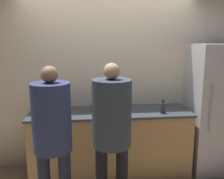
# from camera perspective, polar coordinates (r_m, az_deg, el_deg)

# --- Properties ---
(wall_back) EXTENTS (5.20, 0.06, 2.60)m
(wall_back) POSITION_cam_1_polar(r_m,az_deg,el_deg) (3.74, -0.92, 1.93)
(wall_back) COLOR beige
(wall_back) RESTS_ON ground_plane
(counter) EXTENTS (2.23, 0.70, 0.93)m
(counter) POSITION_cam_1_polar(r_m,az_deg,el_deg) (3.66, -0.39, -11.91)
(counter) COLOR tan
(counter) RESTS_ON ground_plane
(refrigerator) EXTENTS (0.61, 0.68, 1.85)m
(refrigerator) POSITION_cam_1_polar(r_m,az_deg,el_deg) (3.91, 21.57, -4.06)
(refrigerator) COLOR #B7B7BC
(refrigerator) RESTS_ON ground_plane
(person_left) EXTENTS (0.39, 0.39, 1.67)m
(person_left) POSITION_cam_1_polar(r_m,az_deg,el_deg) (2.62, -13.50, -8.94)
(person_left) COLOR #232838
(person_left) RESTS_ON ground_plane
(person_center) EXTENTS (0.41, 0.41, 1.69)m
(person_center) POSITION_cam_1_polar(r_m,az_deg,el_deg) (2.64, -0.07, -8.00)
(person_center) COLOR black
(person_center) RESTS_ON ground_plane
(fruit_bowl) EXTENTS (0.29, 0.29, 0.12)m
(fruit_bowl) POSITION_cam_1_polar(r_m,az_deg,el_deg) (3.60, -1.51, -3.74)
(fruit_bowl) COLOR #4C3323
(fruit_bowl) RESTS_ON counter
(utensil_crock) EXTENTS (0.12, 0.12, 0.27)m
(utensil_crock) POSITION_cam_1_polar(r_m,az_deg,el_deg) (3.74, 3.56, -2.62)
(utensil_crock) COLOR silver
(utensil_crock) RESTS_ON counter
(bottle_dark) EXTENTS (0.07, 0.07, 0.19)m
(bottle_dark) POSITION_cam_1_polar(r_m,az_deg,el_deg) (3.44, 11.53, -4.11)
(bottle_dark) COLOR #333338
(bottle_dark) RESTS_ON counter
(bottle_amber) EXTENTS (0.07, 0.07, 0.14)m
(bottle_amber) POSITION_cam_1_polar(r_m,az_deg,el_deg) (3.48, -4.25, -4.08)
(bottle_amber) COLOR brown
(bottle_amber) RESTS_ON counter
(cup_yellow) EXTENTS (0.07, 0.07, 0.08)m
(cup_yellow) POSITION_cam_1_polar(r_m,az_deg,el_deg) (3.71, -12.22, -3.51)
(cup_yellow) COLOR gold
(cup_yellow) RESTS_ON counter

